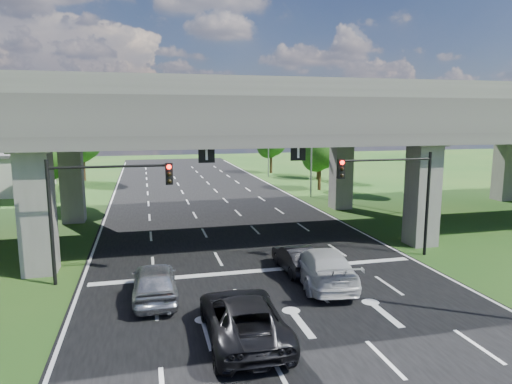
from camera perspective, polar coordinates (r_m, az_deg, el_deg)
name	(u,v)px	position (r m, az deg, el deg)	size (l,w,h in m)	color
ground	(280,297)	(20.90, 2.99, -12.92)	(160.00, 160.00, 0.00)	#1C4A17
road	(236,239)	(30.11, -2.56, -5.88)	(18.00, 120.00, 0.03)	black
overpass	(229,117)	(31.02, -3.40, 9.33)	(80.00, 15.00, 10.00)	#363331
signal_right	(395,185)	(26.45, 16.96, 0.83)	(5.76, 0.54, 6.00)	black
signal_left	(98,197)	(22.85, -19.11, -0.57)	(5.76, 0.54, 6.00)	black
streetlight_far	(308,138)	(45.37, 6.51, 6.66)	(3.38, 0.25, 10.00)	gray
streetlight_beyond	(266,133)	(60.62, 1.21, 7.37)	(3.38, 0.25, 10.00)	gray
tree_left_near	(49,152)	(45.37, -24.46, 4.59)	(4.50, 4.50, 7.80)	black
tree_left_mid	(34,153)	(53.83, -26.03, 4.40)	(3.91, 3.90, 6.76)	black
tree_left_far	(83,140)	(61.00, -20.85, 6.12)	(4.80, 4.80, 8.32)	black
tree_right_near	(320,149)	(50.24, 8.05, 5.34)	(4.20, 4.20, 7.28)	black
tree_right_mid	(319,147)	(58.79, 7.86, 5.60)	(3.91, 3.90, 6.76)	black
tree_right_far	(271,139)	(65.04, 1.95, 6.60)	(4.50, 4.50, 7.80)	black
car_silver	(155,281)	(20.73, -12.53, -10.83)	(1.92, 4.77, 1.62)	#A4A5AB
car_dark	(296,258)	(23.86, 5.00, -8.27)	(1.44, 4.12, 1.36)	black
car_white	(322,266)	(22.29, 8.25, -9.15)	(2.39, 5.87, 1.70)	beige
car_trailing	(243,318)	(16.89, -1.63, -15.43)	(2.67, 5.79, 1.61)	black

